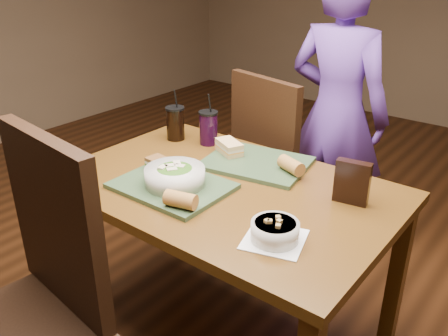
{
  "coord_description": "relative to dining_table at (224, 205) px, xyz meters",
  "views": [
    {
      "loc": [
        1.01,
        -1.29,
        1.58
      ],
      "look_at": [
        0.0,
        0.0,
        0.82
      ],
      "focal_mm": 38.0,
      "sensor_mm": 36.0,
      "label": 1
    }
  ],
  "objects": [
    {
      "name": "ground",
      "position": [
        0.0,
        0.0,
        -0.66
      ],
      "size": [
        6.0,
        6.0,
        0.0
      ],
      "primitive_type": "plane",
      "color": "#381C0B",
      "rests_on": "ground"
    },
    {
      "name": "dining_table",
      "position": [
        0.0,
        0.0,
        0.0
      ],
      "size": [
        1.3,
        0.85,
        0.75
      ],
      "color": "#543510",
      "rests_on": "ground"
    },
    {
      "name": "chair_near",
      "position": [
        -0.14,
        -0.76,
        -0.04
      ],
      "size": [
        0.53,
        0.53,
        1.11
      ],
      "color": "black",
      "rests_on": "ground"
    },
    {
      "name": "chair_far",
      "position": [
        -0.19,
        0.67,
        -0.09
      ],
      "size": [
        0.53,
        0.54,
        1.03
      ],
      "color": "black",
      "rests_on": "ground"
    },
    {
      "name": "diner",
      "position": [
        -0.01,
        0.98,
        0.12
      ],
      "size": [
        0.58,
        0.39,
        1.55
      ],
      "primitive_type": "imported",
      "rotation": [
        0.0,
        0.0,
        3.12
      ],
      "color": "#5C348F",
      "rests_on": "ground"
    },
    {
      "name": "tray_near",
      "position": [
        -0.14,
        -0.15,
        0.1
      ],
      "size": [
        0.42,
        0.33,
        0.02
      ],
      "primitive_type": "cube",
      "rotation": [
        0.0,
        0.0,
        0.01
      ],
      "color": "#32482B",
      "rests_on": "dining_table"
    },
    {
      "name": "tray_far",
      "position": [
        -0.01,
        0.23,
        0.1
      ],
      "size": [
        0.47,
        0.39,
        0.02
      ],
      "primitive_type": "cube",
      "rotation": [
        0.0,
        0.0,
        0.18
      ],
      "color": "#32482B",
      "rests_on": "dining_table"
    },
    {
      "name": "salad_bowl",
      "position": [
        -0.12,
        -0.14,
        0.15
      ],
      "size": [
        0.23,
        0.23,
        0.08
      ],
      "color": "silver",
      "rests_on": "tray_near"
    },
    {
      "name": "soup_bowl",
      "position": [
        0.36,
        -0.21,
        0.12
      ],
      "size": [
        0.23,
        0.23,
        0.07
      ],
      "color": "white",
      "rests_on": "dining_table"
    },
    {
      "name": "sandwich_near",
      "position": [
        -0.27,
        -0.08,
        0.13
      ],
      "size": [
        0.11,
        0.08,
        0.05
      ],
      "color": "#593819",
      "rests_on": "tray_near"
    },
    {
      "name": "sandwich_far",
      "position": [
        -0.15,
        0.23,
        0.14
      ],
      "size": [
        0.15,
        0.12,
        0.05
      ],
      "color": "tan",
      "rests_on": "tray_far"
    },
    {
      "name": "baguette_near",
      "position": [
        0.01,
        -0.26,
        0.14
      ],
      "size": [
        0.12,
        0.08,
        0.06
      ],
      "primitive_type": "cylinder",
      "rotation": [
        0.0,
        1.57,
        0.25
      ],
      "color": "#AD7533",
      "rests_on": "tray_near"
    },
    {
      "name": "baguette_far",
      "position": [
        0.16,
        0.23,
        0.14
      ],
      "size": [
        0.13,
        0.09,
        0.06
      ],
      "primitive_type": "cylinder",
      "rotation": [
        0.0,
        1.57,
        -0.37
      ],
      "color": "#AD7533",
      "rests_on": "tray_far"
    },
    {
      "name": "cup_cola",
      "position": [
        -0.48,
        0.24,
        0.17
      ],
      "size": [
        0.09,
        0.09,
        0.25
      ],
      "color": "black",
      "rests_on": "dining_table"
    },
    {
      "name": "cup_berry",
      "position": [
        -0.32,
        0.29,
        0.17
      ],
      "size": [
        0.09,
        0.09,
        0.24
      ],
      "color": "black",
      "rests_on": "dining_table"
    },
    {
      "name": "chip_bag",
      "position": [
        0.44,
        0.17,
        0.17
      ],
      "size": [
        0.13,
        0.06,
        0.16
      ],
      "primitive_type": "cube",
      "rotation": [
        0.0,
        0.0,
        0.17
      ],
      "color": "black",
      "rests_on": "dining_table"
    }
  ]
}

